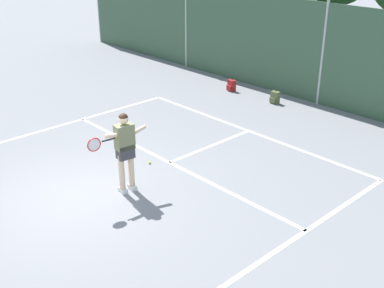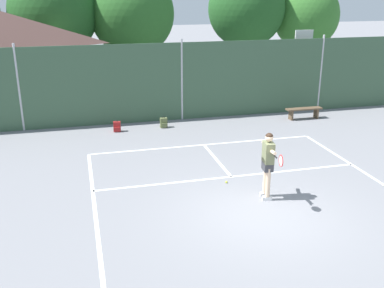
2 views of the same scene
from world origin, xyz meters
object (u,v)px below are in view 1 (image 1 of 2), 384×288
(backpack_olive, at_px, (275,98))
(tennis_player, at_px, (124,146))
(tennis_ball, at_px, (150,163))
(backpack_red, at_px, (231,86))

(backpack_olive, bearing_deg, tennis_player, -78.58)
(tennis_player, xyz_separation_m, tennis_ball, (-0.72, 1.21, -1.08))
(tennis_player, distance_m, tennis_ball, 1.78)
(tennis_ball, relative_size, backpack_red, 0.14)
(tennis_ball, distance_m, backpack_red, 6.39)
(tennis_player, xyz_separation_m, backpack_olive, (-1.44, 7.13, -0.92))
(backpack_red, relative_size, backpack_olive, 1.00)
(tennis_player, relative_size, backpack_olive, 4.01)
(tennis_player, height_order, backpack_red, tennis_player)
(backpack_olive, bearing_deg, backpack_red, -177.50)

